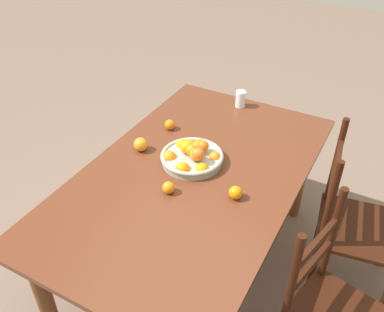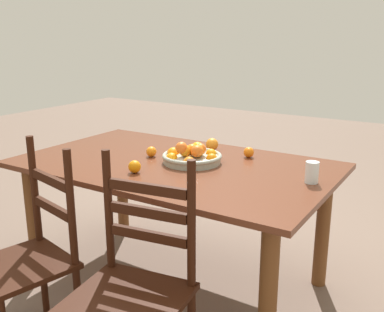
{
  "view_description": "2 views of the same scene",
  "coord_description": "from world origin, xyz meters",
  "px_view_note": "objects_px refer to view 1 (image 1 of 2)",
  "views": [
    {
      "loc": [
        1.53,
        0.83,
        2.15
      ],
      "look_at": [
        -0.09,
        -0.05,
        0.79
      ],
      "focal_mm": 39.32,
      "sensor_mm": 36.0,
      "label": 1
    },
    {
      "loc": [
        -1.4,
        2.04,
        1.47
      ],
      "look_at": [
        -0.09,
        -0.05,
        0.79
      ],
      "focal_mm": 41.6,
      "sensor_mm": 36.0,
      "label": 2
    }
  ],
  "objects_px": {
    "chair_near_window": "(329,312)",
    "orange_loose_3": "(168,188)",
    "orange_loose_1": "(141,144)",
    "fruit_bowl": "(192,156)",
    "orange_loose_0": "(236,193)",
    "drinking_glass": "(241,99)",
    "chair_by_cabinet": "(351,223)",
    "orange_loose_2": "(170,125)",
    "dining_table": "(192,189)"
  },
  "relations": [
    {
      "from": "drinking_glass",
      "to": "orange_loose_0",
      "type": "bearing_deg",
      "value": 21.78
    },
    {
      "from": "dining_table",
      "to": "orange_loose_1",
      "type": "height_order",
      "value": "orange_loose_1"
    },
    {
      "from": "fruit_bowl",
      "to": "orange_loose_2",
      "type": "bearing_deg",
      "value": -129.22
    },
    {
      "from": "orange_loose_2",
      "to": "fruit_bowl",
      "type": "bearing_deg",
      "value": 50.78
    },
    {
      "from": "chair_by_cabinet",
      "to": "fruit_bowl",
      "type": "relative_size",
      "value": 2.89
    },
    {
      "from": "orange_loose_0",
      "to": "orange_loose_2",
      "type": "distance_m",
      "value": 0.72
    },
    {
      "from": "fruit_bowl",
      "to": "orange_loose_0",
      "type": "xyz_separation_m",
      "value": [
        0.16,
        0.33,
        -0.01
      ]
    },
    {
      "from": "orange_loose_3",
      "to": "drinking_glass",
      "type": "height_order",
      "value": "drinking_glass"
    },
    {
      "from": "orange_loose_0",
      "to": "orange_loose_3",
      "type": "height_order",
      "value": "orange_loose_0"
    },
    {
      "from": "drinking_glass",
      "to": "fruit_bowl",
      "type": "bearing_deg",
      "value": 1.15
    },
    {
      "from": "chair_near_window",
      "to": "orange_loose_0",
      "type": "bearing_deg",
      "value": 85.45
    },
    {
      "from": "fruit_bowl",
      "to": "chair_near_window",
      "type": "bearing_deg",
      "value": 69.31
    },
    {
      "from": "fruit_bowl",
      "to": "orange_loose_0",
      "type": "height_order",
      "value": "fruit_bowl"
    },
    {
      "from": "drinking_glass",
      "to": "chair_by_cabinet",
      "type": "bearing_deg",
      "value": 63.36
    },
    {
      "from": "chair_near_window",
      "to": "orange_loose_1",
      "type": "relative_size",
      "value": 12.47
    },
    {
      "from": "chair_near_window",
      "to": "orange_loose_0",
      "type": "distance_m",
      "value": 0.69
    },
    {
      "from": "orange_loose_0",
      "to": "orange_loose_1",
      "type": "relative_size",
      "value": 0.85
    },
    {
      "from": "orange_loose_2",
      "to": "drinking_glass",
      "type": "height_order",
      "value": "drinking_glass"
    },
    {
      "from": "chair_by_cabinet",
      "to": "orange_loose_1",
      "type": "height_order",
      "value": "chair_by_cabinet"
    },
    {
      "from": "fruit_bowl",
      "to": "drinking_glass",
      "type": "relative_size",
      "value": 3.18
    },
    {
      "from": "orange_loose_2",
      "to": "orange_loose_3",
      "type": "relative_size",
      "value": 1.01
    },
    {
      "from": "drinking_glass",
      "to": "orange_loose_2",
      "type": "bearing_deg",
      "value": -29.64
    },
    {
      "from": "dining_table",
      "to": "chair_near_window",
      "type": "relative_size",
      "value": 1.81
    },
    {
      "from": "orange_loose_1",
      "to": "orange_loose_3",
      "type": "height_order",
      "value": "orange_loose_1"
    },
    {
      "from": "orange_loose_0",
      "to": "fruit_bowl",
      "type": "bearing_deg",
      "value": -115.56
    },
    {
      "from": "fruit_bowl",
      "to": "drinking_glass",
      "type": "height_order",
      "value": "fruit_bowl"
    },
    {
      "from": "chair_near_window",
      "to": "orange_loose_0",
      "type": "height_order",
      "value": "chair_near_window"
    },
    {
      "from": "orange_loose_3",
      "to": "orange_loose_2",
      "type": "bearing_deg",
      "value": -149.61
    },
    {
      "from": "dining_table",
      "to": "chair_by_cabinet",
      "type": "relative_size",
      "value": 1.8
    },
    {
      "from": "chair_near_window",
      "to": "orange_loose_3",
      "type": "bearing_deg",
      "value": 99.34
    },
    {
      "from": "chair_near_window",
      "to": "orange_loose_1",
      "type": "xyz_separation_m",
      "value": [
        -0.3,
        -1.2,
        0.35
      ]
    },
    {
      "from": "dining_table",
      "to": "chair_near_window",
      "type": "xyz_separation_m",
      "value": [
        0.25,
        0.85,
        -0.2
      ]
    },
    {
      "from": "fruit_bowl",
      "to": "orange_loose_3",
      "type": "bearing_deg",
      "value": 3.55
    },
    {
      "from": "chair_near_window",
      "to": "orange_loose_2",
      "type": "xyz_separation_m",
      "value": [
        -0.57,
        -1.18,
        0.34
      ]
    },
    {
      "from": "chair_by_cabinet",
      "to": "orange_loose_0",
      "type": "height_order",
      "value": "chair_by_cabinet"
    },
    {
      "from": "chair_near_window",
      "to": "fruit_bowl",
      "type": "height_order",
      "value": "chair_near_window"
    },
    {
      "from": "fruit_bowl",
      "to": "orange_loose_0",
      "type": "bearing_deg",
      "value": 64.44
    },
    {
      "from": "orange_loose_1",
      "to": "orange_loose_2",
      "type": "height_order",
      "value": "orange_loose_1"
    },
    {
      "from": "chair_by_cabinet",
      "to": "orange_loose_1",
      "type": "bearing_deg",
      "value": 95.65
    },
    {
      "from": "dining_table",
      "to": "chair_near_window",
      "type": "bearing_deg",
      "value": 73.62
    },
    {
      "from": "chair_near_window",
      "to": "drinking_glass",
      "type": "bearing_deg",
      "value": 54.45
    },
    {
      "from": "dining_table",
      "to": "chair_near_window",
      "type": "distance_m",
      "value": 0.9
    },
    {
      "from": "chair_by_cabinet",
      "to": "orange_loose_2",
      "type": "bearing_deg",
      "value": 82.79
    },
    {
      "from": "fruit_bowl",
      "to": "drinking_glass",
      "type": "bearing_deg",
      "value": -178.85
    },
    {
      "from": "chair_near_window",
      "to": "orange_loose_1",
      "type": "height_order",
      "value": "chair_near_window"
    },
    {
      "from": "chair_near_window",
      "to": "orange_loose_2",
      "type": "distance_m",
      "value": 1.35
    },
    {
      "from": "orange_loose_1",
      "to": "drinking_glass",
      "type": "xyz_separation_m",
      "value": [
        -0.74,
        0.3,
        0.01
      ]
    },
    {
      "from": "dining_table",
      "to": "orange_loose_2",
      "type": "relative_size",
      "value": 28.72
    },
    {
      "from": "dining_table",
      "to": "orange_loose_2",
      "type": "xyz_separation_m",
      "value": [
        -0.32,
        -0.33,
        0.14
      ]
    },
    {
      "from": "chair_by_cabinet",
      "to": "orange_loose_2",
      "type": "distance_m",
      "value": 1.19
    }
  ]
}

